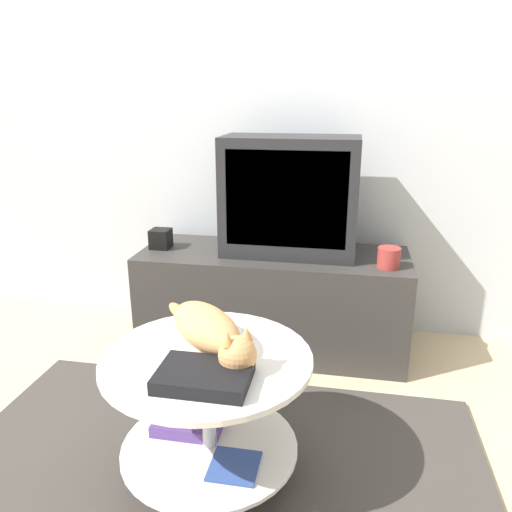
{
  "coord_description": "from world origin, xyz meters",
  "views": [
    {
      "loc": [
        0.39,
        -1.3,
        1.21
      ],
      "look_at": [
        0.05,
        0.5,
        0.61
      ],
      "focal_mm": 35.0,
      "sensor_mm": 36.0,
      "label": 1
    }
  ],
  "objects_px": {
    "dvd_box": "(204,376)",
    "cat": "(210,330)",
    "tv": "(290,196)",
    "speaker": "(161,239)"
  },
  "relations": [
    {
      "from": "dvd_box",
      "to": "cat",
      "type": "distance_m",
      "value": 0.2
    },
    {
      "from": "tv",
      "to": "cat",
      "type": "distance_m",
      "value": 0.96
    },
    {
      "from": "tv",
      "to": "speaker",
      "type": "xyz_separation_m",
      "value": [
        -0.62,
        -0.04,
        -0.22
      ]
    },
    {
      "from": "tv",
      "to": "speaker",
      "type": "bearing_deg",
      "value": -176.2
    },
    {
      "from": "tv",
      "to": "dvd_box",
      "type": "height_order",
      "value": "tv"
    },
    {
      "from": "tv",
      "to": "dvd_box",
      "type": "relative_size",
      "value": 2.45
    },
    {
      "from": "speaker",
      "to": "dvd_box",
      "type": "xyz_separation_m",
      "value": [
        0.53,
        -1.07,
        -0.05
      ]
    },
    {
      "from": "dvd_box",
      "to": "cat",
      "type": "relative_size",
      "value": 0.59
    },
    {
      "from": "tv",
      "to": "cat",
      "type": "bearing_deg",
      "value": -97.88
    },
    {
      "from": "tv",
      "to": "dvd_box",
      "type": "xyz_separation_m",
      "value": [
        -0.09,
        -1.12,
        -0.28
      ]
    }
  ]
}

